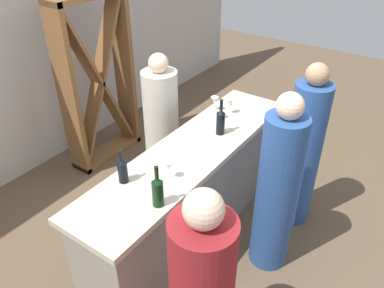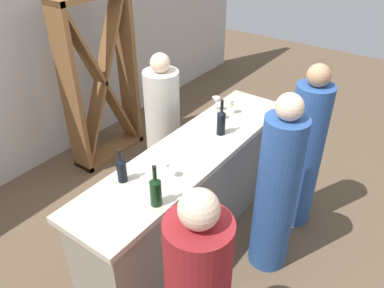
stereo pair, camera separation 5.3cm
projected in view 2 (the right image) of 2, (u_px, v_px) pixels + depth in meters
name	position (u px, v px, depth m)	size (l,w,h in m)	color
ground_plane	(192.00, 233.00, 3.69)	(12.00, 12.00, 0.00)	brown
back_wall	(23.00, 47.00, 4.02)	(8.00, 0.10, 2.80)	#BCB7B2
bar_counter	(192.00, 194.00, 3.43)	(2.41, 0.59, 0.97)	gray
wine_rack	(101.00, 82.00, 4.33)	(0.91, 0.28, 1.93)	brown
wine_bottle_leftmost_dark_green	(156.00, 190.00, 2.54)	(0.08, 0.08, 0.32)	black
wine_bottle_second_left_near_black	(122.00, 169.00, 2.76)	(0.07, 0.07, 0.27)	black
wine_bottle_center_near_black	(221.00, 121.00, 3.30)	(0.08, 0.08, 0.33)	black
wine_glass_near_left	(168.00, 166.00, 2.78)	(0.07, 0.07, 0.15)	white
wine_glass_near_center	(231.00, 104.00, 3.63)	(0.06, 0.06, 0.15)	white
wine_glass_near_right	(218.00, 109.00, 3.53)	(0.07, 0.07, 0.15)	white
wine_glass_far_left	(216.00, 101.00, 3.68)	(0.08, 0.08, 0.14)	white
person_left_guest	(304.00, 155.00, 3.48)	(0.35, 0.35, 1.62)	#284C8C
person_right_guest	(276.00, 193.00, 3.03)	(0.39, 0.39, 1.62)	#284C8C
person_server_behind	(163.00, 130.00, 3.95)	(0.39, 0.39, 1.52)	beige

